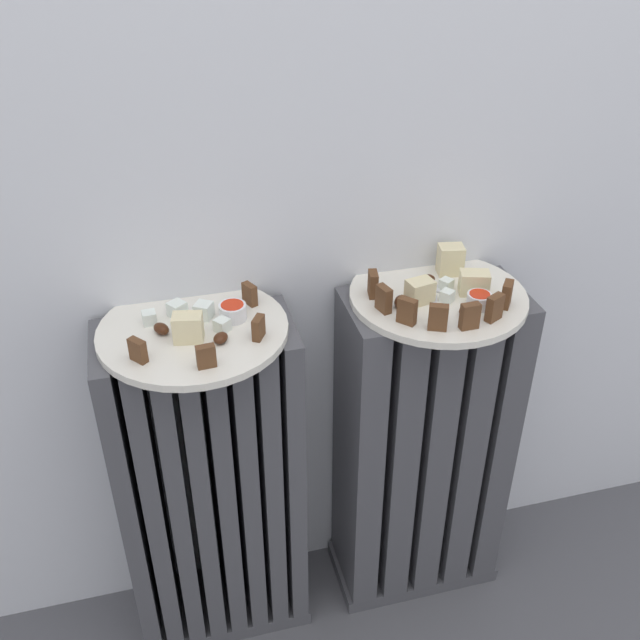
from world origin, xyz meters
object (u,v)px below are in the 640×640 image
radiator_right (422,452)px  jam_bowl_left (233,311)px  plate_right (438,296)px  fork (434,297)px  plate_left (193,330)px  radiator_left (211,491)px  jam_bowl_right (479,300)px

radiator_right → jam_bowl_left: (-0.34, 0.01, 0.37)m
plate_right → fork: 0.02m
jam_bowl_left → fork: jam_bowl_left is taller
plate_left → fork: (0.39, -0.01, 0.01)m
radiator_right → jam_bowl_left: jam_bowl_left is taller
radiator_left → plate_right: 0.53m
jam_bowl_left → fork: bearing=-3.5°
radiator_right → jam_bowl_right: size_ratio=16.97×
plate_right → jam_bowl_left: 0.34m
plate_left → plate_right: 0.40m
radiator_left → plate_right: bearing=-0.0°
plate_right → fork: (-0.01, -0.01, 0.01)m
jam_bowl_right → fork: size_ratio=0.43×
radiator_right → plate_right: 0.35m
plate_left → jam_bowl_right: (0.45, -0.06, 0.02)m
jam_bowl_right → fork: jam_bowl_right is taller
jam_bowl_right → fork: (-0.06, 0.04, -0.01)m
radiator_right → jam_bowl_right: (0.05, -0.06, 0.36)m
plate_right → jam_bowl_right: size_ratio=7.39×
radiator_right → radiator_left: bearing=180.0°
radiator_left → fork: size_ratio=7.33×
radiator_left → radiator_right: size_ratio=1.00×
radiator_left → plate_right: size_ratio=2.30×
radiator_left → fork: bearing=-1.8°
plate_left → radiator_right: bearing=0.0°
radiator_left → plate_right: (0.40, -0.00, 0.35)m
plate_left → jam_bowl_right: 0.45m
radiator_left → fork: 0.53m
radiator_left → jam_bowl_left: (0.06, 0.01, 0.37)m
plate_left → jam_bowl_right: bearing=-7.1°
jam_bowl_left → jam_bowl_right: size_ratio=1.08×
plate_left → jam_bowl_right: size_ratio=7.39×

